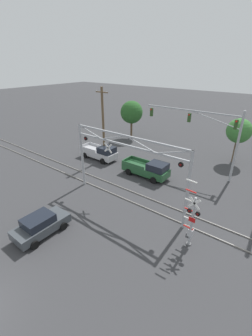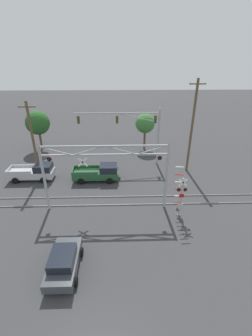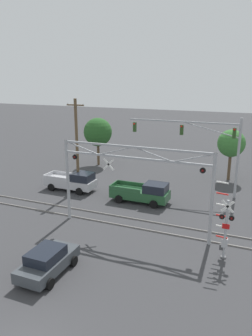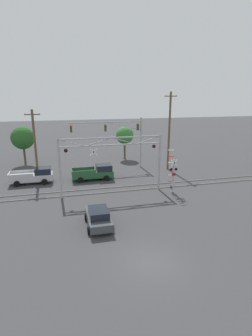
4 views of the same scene
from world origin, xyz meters
name	(u,v)px [view 3 (image 3 of 4)]	position (x,y,z in m)	size (l,w,h in m)	color
rail_track_near	(135,228)	(0.00, 13.05, 0.05)	(80.00, 0.08, 0.10)	gray
rail_track_far	(141,220)	(0.00, 14.49, 0.05)	(80.00, 0.08, 0.10)	gray
crossing_gantry	(134,174)	(-0.01, 12.77, 4.30)	(11.15, 0.28, 6.30)	#9EA0A5
crossing_signal_mast	(225,230)	(6.52, 11.33, 1.90)	(1.20, 0.35, 4.95)	#9EA0A5
traffic_signal_span	(209,141)	(3.58, 22.59, 5.12)	(10.62, 0.39, 7.40)	#9EA0A5
pickup_truck_lead	(143,193)	(-1.21, 18.20, 0.92)	(5.23, 2.15, 1.89)	#23512D
pickup_truck_following	(73,181)	(-8.72, 18.59, 0.92)	(5.10, 2.15, 1.89)	#B7B7BC
sedan_waiting	(48,261)	(-2.51, 5.77, 0.79)	(2.09, 4.01, 1.56)	#3D4247
utility_pole_left	(77,144)	(-8.24, 18.89, 4.61)	(1.80, 0.28, 8.93)	brown
background_tree_beyond_span	(98,132)	(-10.84, 28.25, 4.19)	(3.53, 3.53, 5.97)	brown
background_tree_far_left_verge	(231,144)	(5.14, 28.17, 4.00)	(2.93, 2.93, 5.50)	brown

